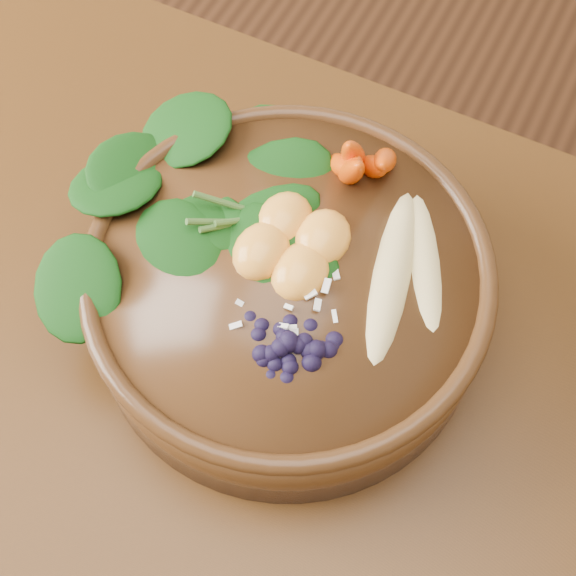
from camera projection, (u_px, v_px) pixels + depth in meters
name	position (u px, v px, depth m)	size (l,w,h in m)	color
ground	(190.00, 574.00, 1.32)	(4.00, 4.00, 0.00)	#381E0F
dining_table	(113.00, 461.00, 0.74)	(1.60, 0.90, 0.75)	#331C0C
stoneware_bowl	(288.00, 294.00, 0.67)	(0.33, 0.33, 0.09)	#4B2D15
kale_heap	(228.00, 176.00, 0.64)	(0.22, 0.19, 0.05)	#10420E
carrot_cluster	(368.00, 145.00, 0.63)	(0.07, 0.07, 0.09)	#E13C01
banana_halves	(411.00, 257.00, 0.62)	(0.11, 0.19, 0.03)	#E0CC84
mandarin_cluster	(292.00, 233.00, 0.62)	(0.10, 0.10, 0.04)	#FFA133
blueberry_pile	(288.00, 334.00, 0.58)	(0.15, 0.11, 0.05)	black
coconut_flakes	(290.00, 290.00, 0.61)	(0.10, 0.08, 0.01)	white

